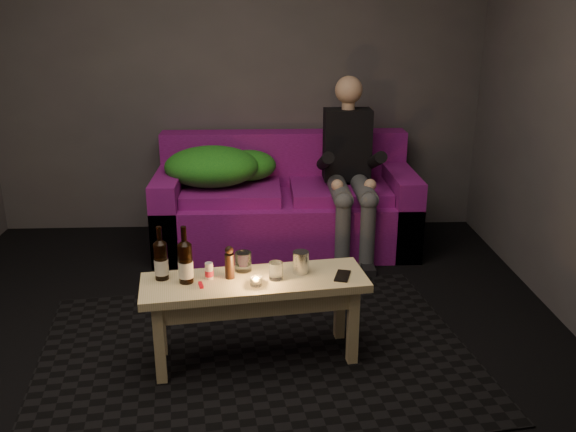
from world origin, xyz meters
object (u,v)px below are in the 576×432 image
at_px(person, 349,165).
at_px(coffee_table, 255,294).
at_px(beer_bottle_b, 185,262).
at_px(steel_cup, 301,262).
at_px(sofa, 285,206).
at_px(beer_bottle_a, 161,260).

bearing_deg(person, coffee_table, -114.53).
height_order(person, beer_bottle_b, person).
xyz_separation_m(beer_bottle_b, steel_cup, (0.59, 0.09, -0.05)).
height_order(sofa, beer_bottle_b, sofa).
bearing_deg(sofa, beer_bottle_b, -108.42).
bearing_deg(sofa, beer_bottle_a, -112.75).
bearing_deg(beer_bottle_a, steel_cup, 3.72).
distance_m(sofa, beer_bottle_a, 1.85).
relative_size(sofa, coffee_table, 1.64).
height_order(person, beer_bottle_a, person).
bearing_deg(sofa, steel_cup, -89.45).
distance_m(sofa, steel_cup, 1.65).
bearing_deg(beer_bottle_b, beer_bottle_a, 160.72).
bearing_deg(beer_bottle_a, sofa, 67.25).
bearing_deg(person, steel_cup, -107.36).
xyz_separation_m(person, coffee_table, (-0.71, -1.55, -0.29)).
xyz_separation_m(beer_bottle_a, steel_cup, (0.72, 0.05, -0.05)).
bearing_deg(person, beer_bottle_a, -127.84).
height_order(sofa, beer_bottle_a, sofa).
distance_m(beer_bottle_a, beer_bottle_b, 0.14).
relative_size(beer_bottle_b, steel_cup, 2.57).
xyz_separation_m(coffee_table, beer_bottle_b, (-0.35, -0.02, 0.20)).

